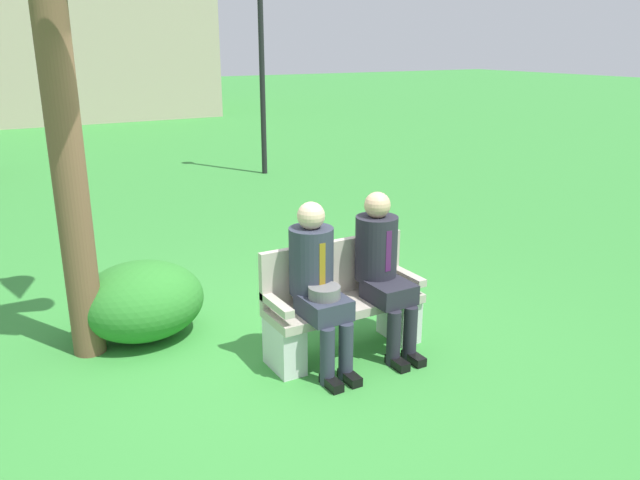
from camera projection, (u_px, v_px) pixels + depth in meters
ground_plane at (288, 351)px, 5.16m from camera, size 80.00×80.00×0.00m
park_bench at (342, 306)px, 5.07m from camera, size 1.29×0.44×0.90m
seated_man_left at (317, 279)px, 4.73m from camera, size 0.34×0.72×1.29m
seated_man_right at (382, 264)px, 5.02m from camera, size 0.34×0.72×1.30m
shrub_near_bench at (142, 300)px, 5.34m from camera, size 1.05×0.96×0.65m
street_lamp at (261, 40)px, 11.38m from camera, size 0.24×0.24×4.04m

